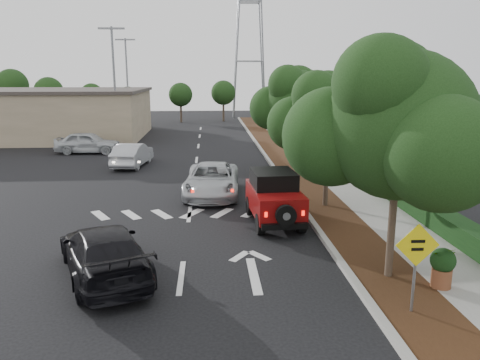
{
  "coord_description": "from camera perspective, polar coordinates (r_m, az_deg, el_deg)",
  "views": [
    {
      "loc": [
        0.81,
        -11.96,
        5.43
      ],
      "look_at": [
        1.82,
        3.0,
        2.03
      ],
      "focal_mm": 35.0,
      "sensor_mm": 36.0,
      "label": 1
    }
  ],
  "objects": [
    {
      "name": "planting_strip",
      "position": [
        25.02,
        7.28,
        0.27
      ],
      "size": [
        1.8,
        70.0,
        0.12
      ],
      "primitive_type": "cube",
      "color": "black",
      "rests_on": "ground"
    },
    {
      "name": "parked_suv",
      "position": [
        34.5,
        -18.06,
        4.36
      ],
      "size": [
        4.56,
        2.04,
        1.52
      ],
      "primitive_type": "imported",
      "rotation": [
        0.0,
        0.0,
        1.51
      ],
      "color": "#B7BCC0",
      "rests_on": "ground"
    },
    {
      "name": "transmission_tower",
      "position": [
        60.43,
        1.1,
        7.62
      ],
      "size": [
        7.0,
        4.0,
        28.0
      ],
      "primitive_type": null,
      "color": "slate",
      "rests_on": "ground"
    },
    {
      "name": "commercial_building",
      "position": [
        45.33,
        -25.82,
        7.17
      ],
      "size": [
        22.0,
        12.0,
        4.0
      ],
      "primitive_type": "cube",
      "color": "gray",
      "rests_on": "ground"
    },
    {
      "name": "black_suv_oncoming",
      "position": [
        13.42,
        -16.25,
        -8.39
      ],
      "size": [
        3.64,
        5.25,
        1.41
      ],
      "primitive_type": "imported",
      "rotation": [
        0.0,
        0.0,
        3.52
      ],
      "color": "black",
      "rests_on": "ground"
    },
    {
      "name": "street_tree_near",
      "position": [
        13.56,
        17.56,
        -11.48
      ],
      "size": [
        3.8,
        3.8,
        5.92
      ],
      "primitive_type": null,
      "color": "black",
      "rests_on": "ground"
    },
    {
      "name": "street_tree_far",
      "position": [
        25.99,
        6.86,
        0.62
      ],
      "size": [
        3.4,
        3.4,
        5.62
      ],
      "primitive_type": null,
      "color": "black",
      "rests_on": "ground"
    },
    {
      "name": "hedge",
      "position": [
        25.79,
        14.52,
        1.11
      ],
      "size": [
        0.8,
        70.0,
        0.8
      ],
      "primitive_type": "cube",
      "color": "black",
      "rests_on": "ground"
    },
    {
      "name": "curb",
      "position": [
        24.84,
        5.02,
        0.27
      ],
      "size": [
        0.2,
        70.0,
        0.15
      ],
      "primitive_type": "cube",
      "color": "#9E9B93",
      "rests_on": "ground"
    },
    {
      "name": "red_jeep",
      "position": [
        17.47,
        4.11,
        -2.01
      ],
      "size": [
        1.88,
        3.85,
        1.93
      ],
      "rotation": [
        0.0,
        0.0,
        0.06
      ],
      "color": "black",
      "rests_on": "ground"
    },
    {
      "name": "speed_hump_sign",
      "position": [
        11.28,
        20.7,
        -8.68
      ],
      "size": [
        0.99,
        0.09,
        2.12
      ],
      "rotation": [
        0.0,
        0.0,
        -0.02
      ],
      "color": "slate",
      "rests_on": "ground"
    },
    {
      "name": "ground",
      "position": [
        13.16,
        -7.18,
        -11.71
      ],
      "size": [
        120.0,
        120.0,
        0.0
      ],
      "primitive_type": "plane",
      "color": "black",
      "rests_on": "ground"
    },
    {
      "name": "light_pole_b",
      "position": [
        50.94,
        -13.3,
        6.31
      ],
      "size": [
        2.0,
        0.22,
        9.0
      ],
      "primitive_type": null,
      "color": "slate",
      "rests_on": "ground"
    },
    {
      "name": "terracotta_planter",
      "position": [
        13.07,
        23.48,
        -9.36
      ],
      "size": [
        0.63,
        0.63,
        1.1
      ],
      "rotation": [
        0.0,
        0.0,
        -0.13
      ],
      "color": "brown",
      "rests_on": "ground"
    },
    {
      "name": "street_tree_mid",
      "position": [
        19.83,
        10.3,
        -3.33
      ],
      "size": [
        3.2,
        3.2,
        5.32
      ],
      "primitive_type": null,
      "color": "black",
      "rests_on": "ground"
    },
    {
      "name": "silver_sedan_oncoming",
      "position": [
        28.94,
        -12.98,
        3.04
      ],
      "size": [
        2.07,
        4.43,
        1.41
      ],
      "primitive_type": "imported",
      "rotation": [
        0.0,
        0.0,
        3.0
      ],
      "color": "#ADAFB5",
      "rests_on": "ground"
    },
    {
      "name": "silver_suv_ahead",
      "position": [
        21.39,
        -3.44,
        0.02
      ],
      "size": [
        2.71,
        5.3,
        1.43
      ],
      "primitive_type": "imported",
      "rotation": [
        0.0,
        0.0,
        -0.06
      ],
      "color": "#B1B5B9",
      "rests_on": "ground"
    },
    {
      "name": "light_pole_a",
      "position": [
        39.04,
        -14.65,
        4.36
      ],
      "size": [
        2.0,
        0.22,
        9.0
      ],
      "primitive_type": null,
      "color": "slate",
      "rests_on": "ground"
    },
    {
      "name": "sidewalk",
      "position": [
        25.45,
        11.48,
        0.33
      ],
      "size": [
        2.0,
        70.0,
        0.12
      ],
      "primitive_type": "cube",
      "color": "gray",
      "rests_on": "ground"
    }
  ]
}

